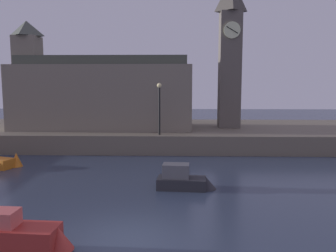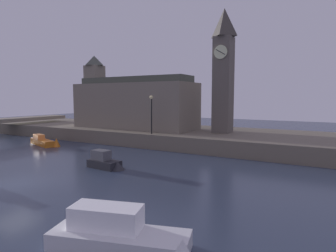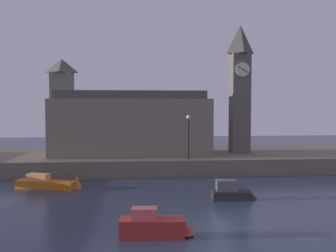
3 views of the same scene
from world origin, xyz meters
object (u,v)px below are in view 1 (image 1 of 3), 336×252
Objects in this scene: streetlamp at (159,103)px; boat_barge_dark at (186,180)px; boat_dinghy_red at (18,236)px; clock_tower at (230,51)px; parliament_hall at (99,93)px.

boat_barge_dark is (1.85, -9.06, -3.52)m from streetlamp.
boat_dinghy_red is (-3.83, -16.25, -3.45)m from streetlamp.
streetlamp is at bearing 101.52° from boat_barge_dark.
clock_tower is 3.54× the size of boat_dinghy_red.
parliament_hall reaches higher than streetlamp.
parliament_hall is at bearing 94.98° from boat_dinghy_red.
streetlamp is (-6.02, -4.86, -4.29)m from clock_tower.
clock_tower is 16.50m from boat_barge_dark.
clock_tower is 24.54m from boat_dinghy_red.
streetlamp is 9.89m from boat_barge_dark.
clock_tower is at bearing 38.89° from streetlamp.
parliament_hall is at bearing -176.50° from clock_tower.
parliament_hall is 4.87× the size of boat_barge_dark.
boat_barge_dark is at bearing -78.48° from streetlamp.
parliament_hall is 20.87m from boat_dinghy_red.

